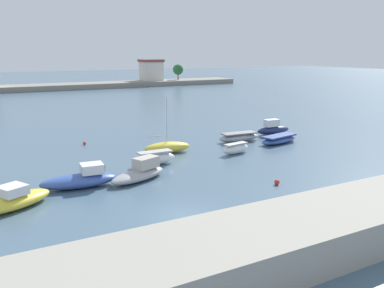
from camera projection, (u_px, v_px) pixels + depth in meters
name	position (u px, v px, depth m)	size (l,w,h in m)	color
ground_plane	(184.00, 216.00, 25.12)	(400.00, 400.00, 0.00)	#476075
seawall_embankment	(254.00, 247.00, 19.06)	(96.76, 5.17, 1.95)	#9E998C
moored_boat_0	(14.00, 200.00, 26.27)	(5.37, 3.98, 1.53)	yellow
moored_boat_1	(81.00, 179.00, 30.33)	(5.65, 2.37, 1.71)	#3856A8
moored_boat_2	(140.00, 173.00, 32.12)	(5.50, 3.61, 1.68)	#9E9EA3
moored_boat_3	(155.00, 158.00, 36.37)	(3.80, 1.27, 1.24)	white
moored_boat_4	(167.00, 147.00, 40.72)	(4.77, 2.16, 5.40)	yellow
moored_boat_5	(236.00, 149.00, 40.42)	(3.35, 1.50, 1.04)	white
moored_boat_6	(239.00, 137.00, 45.94)	(5.02, 1.90, 0.99)	#9E9EA3
moored_boat_7	(279.00, 139.00, 45.09)	(5.58, 2.92, 0.88)	#3856A8
moored_boat_8	(273.00, 129.00, 49.85)	(4.57, 1.53, 1.82)	navy
mooring_buoy_0	(277.00, 182.00, 31.06)	(0.40, 0.40, 0.40)	red
mooring_buoy_1	(85.00, 143.00, 44.36)	(0.36, 0.36, 0.36)	red
mooring_buoy_2	(183.00, 142.00, 45.13)	(0.27, 0.27, 0.27)	orange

